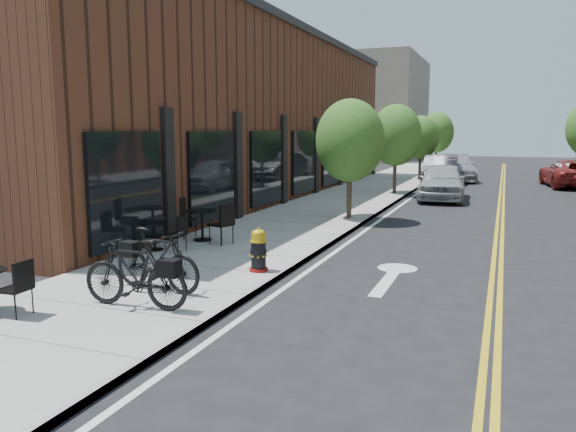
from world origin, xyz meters
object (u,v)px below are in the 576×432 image
at_px(parked_car_b, 440,170).
at_px(bicycle_left, 135,273).
at_px(parked_car_a, 442,181).
at_px(parked_car_c, 456,168).
at_px(fire_hydrant, 258,251).
at_px(parked_car_far, 570,174).
at_px(bistro_set_b, 154,232).
at_px(bicycle_right, 157,260).
at_px(bistro_set_c, 202,221).

bearing_deg(parked_car_b, bicycle_left, -97.82).
height_order(parked_car_a, parked_car_c, parked_car_a).
relative_size(fire_hydrant, parked_car_far, 0.17).
distance_m(bistro_set_b, parked_car_far, 24.03).
xyz_separation_m(parked_car_a, parked_car_far, (5.65, 7.94, -0.08)).
height_order(bicycle_left, bicycle_right, bicycle_left).
distance_m(bicycle_right, bistro_set_c, 4.60).
bearing_deg(fire_hydrant, parked_car_a, 61.86).
height_order(bicycle_right, parked_car_far, parked_car_far).
relative_size(bistro_set_b, parked_car_b, 0.33).
bearing_deg(parked_car_a, bistro_set_c, -115.01).
relative_size(bicycle_left, parked_car_b, 0.38).
xyz_separation_m(bicycle_right, parked_car_far, (8.83, 24.32, 0.03)).
bearing_deg(parked_car_b, bicycle_right, -98.59).
bearing_deg(bicycle_left, bistro_set_b, -151.87).
distance_m(fire_hydrant, bicycle_left, 3.01).
xyz_separation_m(bicycle_left, parked_car_far, (8.60, 25.26, 0.02)).
bearing_deg(bicycle_left, parked_car_far, 158.88).
bearing_deg(bistro_set_c, parked_car_far, 81.10).
bearing_deg(bicycle_right, bistro_set_c, 26.78).
distance_m(parked_car_b, parked_car_far, 6.53).
bearing_deg(bicycle_right, bistro_set_b, 42.02).
distance_m(bicycle_right, parked_car_far, 25.87).
relative_size(parked_car_c, parked_car_far, 1.04).
distance_m(bistro_set_b, parked_car_c, 23.94).
bearing_deg(parked_car_c, bicycle_right, -104.25).
bearing_deg(bistro_set_b, parked_car_far, 64.90).
bearing_deg(bistro_set_c, bicycle_left, -52.72).
relative_size(bicycle_right, parked_car_a, 0.40).
distance_m(bicycle_right, parked_car_a, 16.69).
relative_size(parked_car_b, parked_car_far, 0.96).
xyz_separation_m(fire_hydrant, bicycle_right, (-1.09, -1.93, 0.14)).
height_order(fire_hydrant, bistro_set_b, fire_hydrant).
xyz_separation_m(bicycle_left, parked_car_a, (2.95, 17.32, 0.10)).
bearing_deg(bistro_set_b, parked_car_b, 79.56).
bearing_deg(fire_hydrant, parked_car_far, 51.03).
bearing_deg(bistro_set_b, parked_car_a, 70.67).
height_order(bicycle_left, parked_car_a, parked_car_a).
height_order(bistro_set_b, parked_car_far, parked_car_far).
bearing_deg(parked_car_a, bicycle_right, -104.55).
relative_size(bicycle_right, parked_car_c, 0.35).
xyz_separation_m(fire_hydrant, parked_car_c, (1.85, 24.36, 0.23)).
xyz_separation_m(parked_car_b, parked_car_c, (0.56, 3.03, -0.03)).
bearing_deg(fire_hydrant, parked_car_b, 66.64).
distance_m(bistro_set_c, parked_car_b, 19.35).
xyz_separation_m(bistro_set_c, parked_car_b, (3.94, 18.95, 0.17)).
height_order(bicycle_right, parked_car_a, parked_car_a).
relative_size(fire_hydrant, bistro_set_c, 0.46).
distance_m(bicycle_left, parked_car_a, 17.57).
bearing_deg(bicycle_right, parked_car_b, 1.15).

